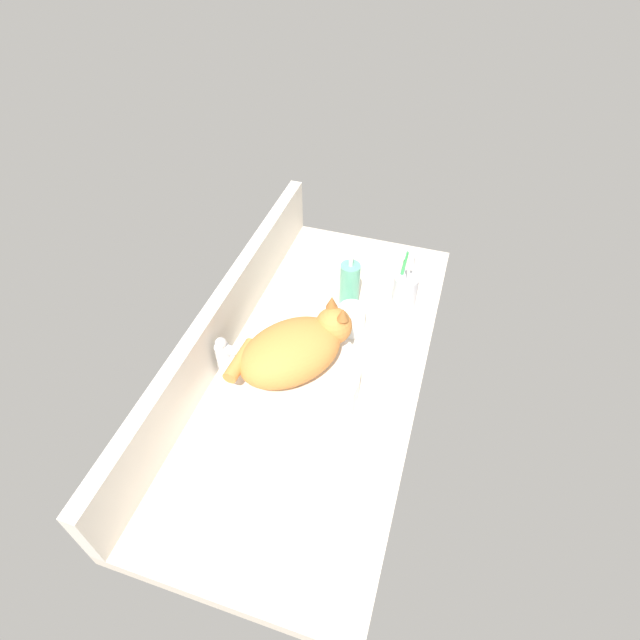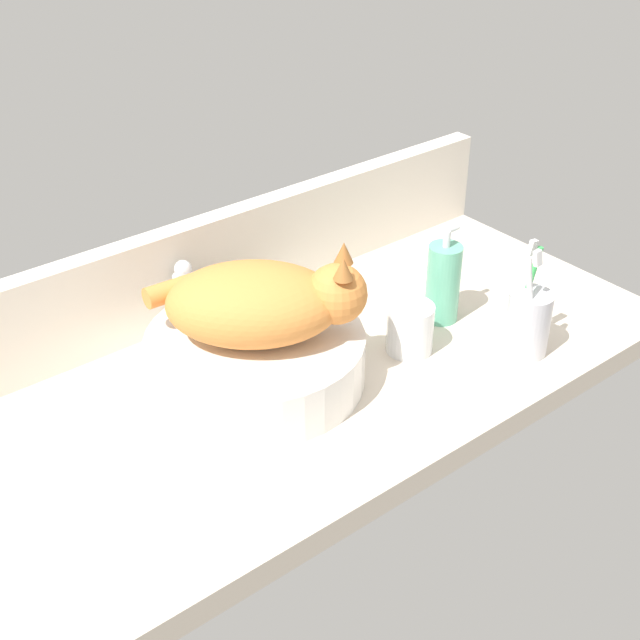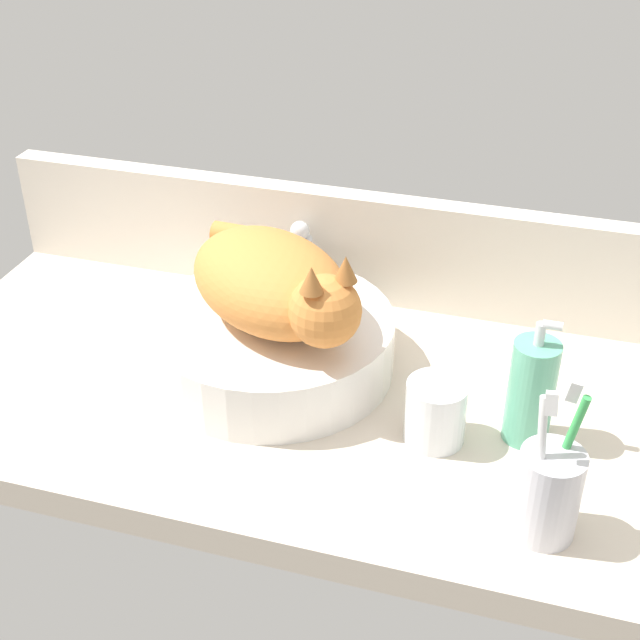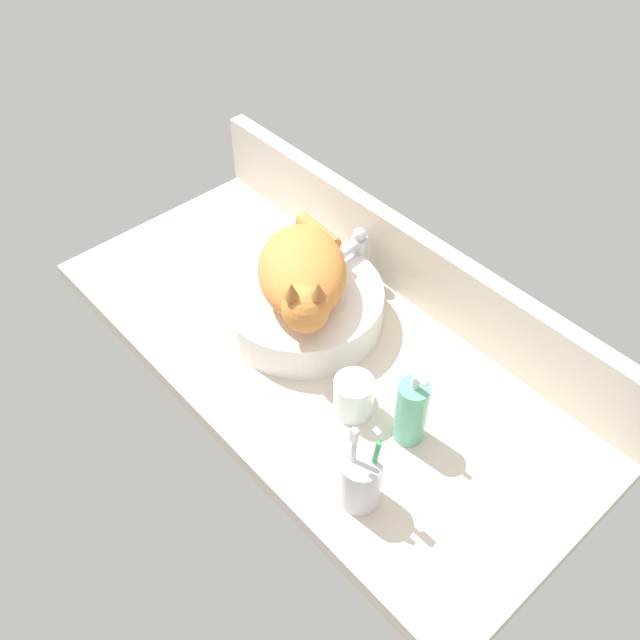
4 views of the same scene
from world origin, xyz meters
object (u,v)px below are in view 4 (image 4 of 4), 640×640
(cat, at_px, (303,274))
(water_glass, at_px, (353,397))
(sink_basin, at_px, (303,305))
(faucet, at_px, (355,255))
(toothbrush_cup, at_px, (361,480))
(soap_dispenser, at_px, (411,411))

(cat, relative_size, water_glass, 3.79)
(water_glass, bearing_deg, sink_basin, 160.29)
(cat, bearing_deg, faucet, 98.28)
(faucet, xyz_separation_m, toothbrush_cup, (0.38, -0.36, -0.02))
(faucet, distance_m, water_glass, 0.35)
(soap_dispenser, distance_m, toothbrush_cup, 0.16)
(faucet, xyz_separation_m, water_glass, (0.25, -0.24, -0.04))
(sink_basin, relative_size, cat, 1.07)
(sink_basin, distance_m, faucet, 0.16)
(cat, xyz_separation_m, water_glass, (0.22, -0.08, -0.10))
(sink_basin, xyz_separation_m, soap_dispenser, (0.34, -0.05, 0.03))
(faucet, bearing_deg, soap_dispenser, -30.48)
(water_glass, bearing_deg, cat, 161.15)
(sink_basin, xyz_separation_m, water_glass, (0.23, -0.08, -0.00))
(soap_dispenser, height_order, toothbrush_cup, toothbrush_cup)
(sink_basin, xyz_separation_m, faucet, (-0.01, 0.16, 0.03))
(faucet, bearing_deg, water_glass, -44.36)
(toothbrush_cup, xyz_separation_m, water_glass, (-0.14, 0.12, -0.02))
(toothbrush_cup, bearing_deg, soap_dispenser, 102.09)
(soap_dispenser, xyz_separation_m, toothbrush_cup, (0.03, -0.15, -0.01))
(toothbrush_cup, bearing_deg, cat, 151.81)
(sink_basin, height_order, faucet, faucet)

